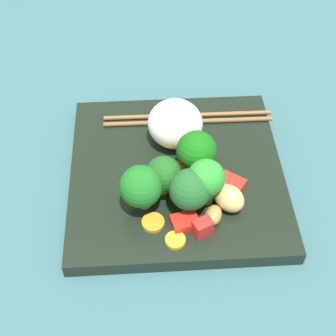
# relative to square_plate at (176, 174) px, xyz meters

# --- Properties ---
(ground_plane) EXTENTS (1.10, 1.10, 0.02)m
(ground_plane) POSITION_rel_square_plate_xyz_m (0.00, 0.00, -0.02)
(ground_plane) COLOR #345E63
(square_plate) EXTENTS (0.27, 0.27, 0.02)m
(square_plate) POSITION_rel_square_plate_xyz_m (0.00, 0.00, 0.00)
(square_plate) COLOR black
(square_plate) RESTS_ON ground_plane
(rice_mound) EXTENTS (0.09, 0.09, 0.06)m
(rice_mound) POSITION_rel_square_plate_xyz_m (-0.05, -0.00, 0.04)
(rice_mound) COLOR white
(rice_mound) RESTS_ON square_plate
(broccoli_floret_0) EXTENTS (0.05, 0.05, 0.06)m
(broccoli_floret_0) POSITION_rel_square_plate_xyz_m (0.06, 0.01, 0.04)
(broccoli_floret_0) COLOR #79BD52
(broccoli_floret_0) RESTS_ON square_plate
(broccoli_floret_1) EXTENTS (0.04, 0.04, 0.06)m
(broccoli_floret_1) POSITION_rel_square_plate_xyz_m (0.05, 0.03, 0.05)
(broccoli_floret_1) COLOR #7BB955
(broccoli_floret_1) RESTS_ON square_plate
(broccoli_floret_2) EXTENTS (0.05, 0.05, 0.06)m
(broccoli_floret_2) POSITION_rel_square_plate_xyz_m (0.06, -0.04, 0.05)
(broccoli_floret_2) COLOR #58963A
(broccoli_floret_2) RESTS_ON square_plate
(broccoli_floret_3) EXTENTS (0.05, 0.05, 0.07)m
(broccoli_floret_3) POSITION_rel_square_plate_xyz_m (0.01, 0.02, 0.05)
(broccoli_floret_3) COLOR #77C05E
(broccoli_floret_3) RESTS_ON square_plate
(broccoli_floret_4) EXTENTS (0.04, 0.04, 0.06)m
(broccoli_floret_4) POSITION_rel_square_plate_xyz_m (0.04, -0.02, 0.04)
(broccoli_floret_4) COLOR #83B455
(broccoli_floret_4) RESTS_ON square_plate
(carrot_slice_0) EXTENTS (0.03, 0.03, 0.01)m
(carrot_slice_0) POSITION_rel_square_plate_xyz_m (0.04, 0.01, 0.01)
(carrot_slice_0) COLOR orange
(carrot_slice_0) RESTS_ON square_plate
(carrot_slice_1) EXTENTS (0.03, 0.03, 0.01)m
(carrot_slice_1) POSITION_rel_square_plate_xyz_m (-0.00, -0.01, 0.01)
(carrot_slice_1) COLOR orange
(carrot_slice_1) RESTS_ON square_plate
(carrot_slice_2) EXTENTS (0.03, 0.03, 0.00)m
(carrot_slice_2) POSITION_rel_square_plate_xyz_m (0.11, -0.01, 0.01)
(carrot_slice_2) COLOR orange
(carrot_slice_2) RESTS_ON square_plate
(carrot_slice_3) EXTENTS (0.04, 0.04, 0.01)m
(carrot_slice_3) POSITION_rel_square_plate_xyz_m (0.08, -0.03, 0.01)
(carrot_slice_3) COLOR orange
(carrot_slice_3) RESTS_ON square_plate
(carrot_slice_4) EXTENTS (0.03, 0.03, 0.00)m
(carrot_slice_4) POSITION_rel_square_plate_xyz_m (0.03, 0.03, 0.01)
(carrot_slice_4) COLOR orange
(carrot_slice_4) RESTS_ON square_plate
(pepper_chunk_0) EXTENTS (0.04, 0.04, 0.01)m
(pepper_chunk_0) POSITION_rel_square_plate_xyz_m (0.02, -0.00, 0.02)
(pepper_chunk_0) COLOR red
(pepper_chunk_0) RESTS_ON square_plate
(pepper_chunk_1) EXTENTS (0.04, 0.04, 0.02)m
(pepper_chunk_1) POSITION_rel_square_plate_xyz_m (0.04, 0.06, 0.02)
(pepper_chunk_1) COLOR red
(pepper_chunk_1) RESTS_ON square_plate
(pepper_chunk_2) EXTENTS (0.02, 0.03, 0.02)m
(pepper_chunk_2) POSITION_rel_square_plate_xyz_m (0.10, 0.03, 0.02)
(pepper_chunk_2) COLOR red
(pepper_chunk_2) RESTS_ON square_plate
(pepper_chunk_3) EXTENTS (0.03, 0.04, 0.01)m
(pepper_chunk_3) POSITION_rel_square_plate_xyz_m (0.09, 0.01, 0.02)
(pepper_chunk_3) COLOR red
(pepper_chunk_3) RESTS_ON square_plate
(chicken_piece_0) EXTENTS (0.03, 0.03, 0.02)m
(chicken_piece_0) POSITION_rel_square_plate_xyz_m (0.08, 0.04, 0.02)
(chicken_piece_0) COLOR #B18444
(chicken_piece_0) RESTS_ON square_plate
(chicken_piece_2) EXTENTS (0.05, 0.05, 0.03)m
(chicken_piece_2) POSITION_rel_square_plate_xyz_m (0.06, 0.06, 0.02)
(chicken_piece_2) COLOR tan
(chicken_piece_2) RESTS_ON square_plate
(chopstick_pair) EXTENTS (0.02, 0.23, 0.01)m
(chopstick_pair) POSITION_rel_square_plate_xyz_m (-0.09, 0.02, 0.01)
(chopstick_pair) COLOR brown
(chopstick_pair) RESTS_ON square_plate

